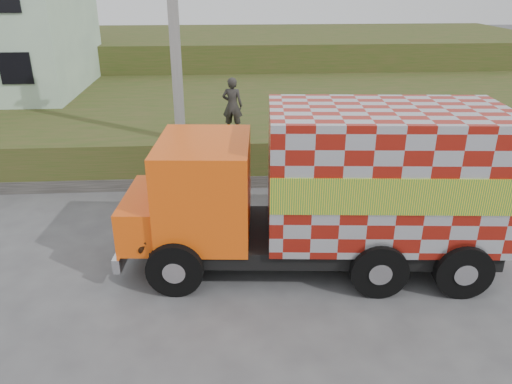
{
  "coord_description": "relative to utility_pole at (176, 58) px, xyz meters",
  "views": [
    {
      "loc": [
        0.38,
        -10.96,
        6.37
      ],
      "look_at": [
        1.16,
        0.66,
        1.3
      ],
      "focal_mm": 35.0,
      "sensor_mm": 36.0,
      "label": 1
    }
  ],
  "objects": [
    {
      "name": "ground",
      "position": [
        1.0,
        -4.6,
        -4.08
      ],
      "size": [
        120.0,
        120.0,
        0.0
      ],
      "primitive_type": "plane",
      "color": "#474749",
      "rests_on": "ground"
    },
    {
      "name": "embankment",
      "position": [
        1.0,
        5.4,
        -3.33
      ],
      "size": [
        40.0,
        12.0,
        1.5
      ],
      "primitive_type": "cube",
      "color": "#314818",
      "rests_on": "ground"
    },
    {
      "name": "embankment_far",
      "position": [
        1.0,
        17.4,
        -2.58
      ],
      "size": [
        40.0,
        12.0,
        3.0
      ],
      "primitive_type": "cube",
      "color": "#314818",
      "rests_on": "ground"
    },
    {
      "name": "retaining_strip",
      "position": [
        -1.0,
        -0.4,
        -3.88
      ],
      "size": [
        16.0,
        0.5,
        0.4
      ],
      "primitive_type": "cube",
      "color": "#595651",
      "rests_on": "ground"
    },
    {
      "name": "utility_pole",
      "position": [
        0.0,
        0.0,
        0.0
      ],
      "size": [
        1.2,
        0.3,
        8.0
      ],
      "color": "gray",
      "rests_on": "ground"
    },
    {
      "name": "cargo_truck",
      "position": [
        3.79,
        -5.33,
        -2.12
      ],
      "size": [
        8.68,
        3.52,
        3.79
      ],
      "rotation": [
        0.0,
        0.0,
        -0.08
      ],
      "color": "black",
      "rests_on": "ground"
    },
    {
      "name": "cow",
      "position": [
        -0.21,
        -5.41,
        -3.42
      ],
      "size": [
        0.8,
        1.6,
        1.32
      ],
      "primitive_type": "imported",
      "rotation": [
        0.0,
        0.0,
        0.06
      ],
      "color": "black",
      "rests_on": "ground"
    },
    {
      "name": "pedestrian",
      "position": [
        1.69,
        0.67,
        -1.65
      ],
      "size": [
        0.76,
        0.59,
        1.85
      ],
      "primitive_type": "imported",
      "rotation": [
        0.0,
        0.0,
        2.91
      ],
      "color": "#312F2C",
      "rests_on": "embankment"
    }
  ]
}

